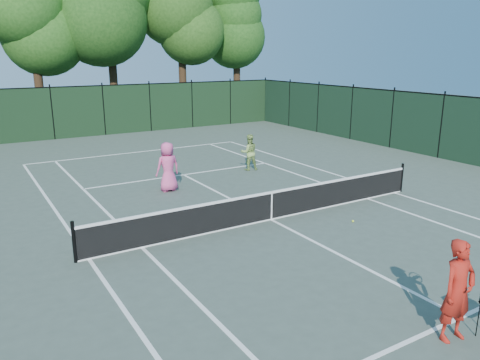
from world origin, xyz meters
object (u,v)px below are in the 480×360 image
coach (458,291)px  player_green (249,152)px  loose_ball_midcourt (353,221)px  player_pink (168,167)px

coach → player_green: coach is taller
coach → player_green: (3.58, 12.43, -0.15)m
player_green → loose_ball_midcourt: player_green is taller
player_pink → player_green: size_ratio=1.16×
coach → player_pink: 11.28m
player_pink → loose_ball_midcourt: (3.43, -5.99, -0.88)m
player_green → loose_ball_midcourt: size_ratio=23.05×
coach → loose_ball_midcourt: (2.75, 5.27, -0.90)m
player_green → loose_ball_midcourt: 7.25m
player_pink → loose_ball_midcourt: bearing=116.9°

